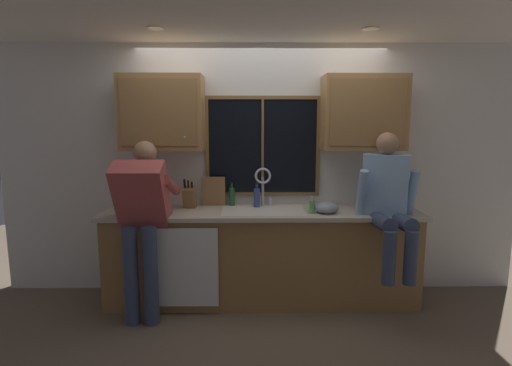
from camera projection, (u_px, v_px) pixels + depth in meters
back_wall at (261, 170)px, 4.09m from camera, size 5.39×0.12×2.55m
ceiling_downlight_left at (156, 28)px, 3.24m from camera, size 0.14×0.14×0.01m
ceiling_downlight_right at (370, 29)px, 3.26m from camera, size 0.14×0.14×0.01m
window_glass at (263, 147)px, 3.99m from camera, size 1.10×0.02×0.95m
window_frame_top at (263, 98)px, 3.90m from camera, size 1.17×0.02×0.04m
window_frame_bottom at (263, 194)px, 4.05m from camera, size 1.17×0.02×0.04m
window_frame_left at (207, 147)px, 3.97m from camera, size 0.03×0.02×0.95m
window_frame_right at (318, 147)px, 3.98m from camera, size 0.03×0.02×0.95m
window_mullion_center at (263, 147)px, 3.97m from camera, size 0.02×0.02×0.95m
lower_cabinet_run at (262, 257)px, 3.87m from camera, size 2.99×0.58×0.88m
countertop at (262, 213)px, 3.78m from camera, size 3.05×0.62×0.04m
dishwasher_front at (185, 268)px, 3.55m from camera, size 0.60×0.02×0.74m
upper_cabinet_left at (162, 113)px, 3.77m from camera, size 0.80×0.36×0.72m
upper_cabinet_right at (363, 113)px, 3.79m from camera, size 0.80×0.36×0.72m
sink at (263, 220)px, 3.80m from camera, size 0.80×0.46×0.21m
faucet at (264, 182)px, 3.93m from camera, size 0.18×0.09×0.40m
person_standing at (142, 213)px, 3.43m from camera, size 0.53×0.66×1.60m
person_sitting_on_counter at (389, 197)px, 3.50m from camera, size 0.54×0.66×1.26m
knife_block at (189, 197)px, 3.90m from camera, size 0.12×0.18×0.32m
cutting_board at (214, 191)px, 3.98m from camera, size 0.24×0.08×0.31m
mixing_bowl at (326, 207)px, 3.69m from camera, size 0.23×0.23×0.11m
soap_dispenser at (312, 206)px, 3.67m from camera, size 0.06×0.07×0.17m
bottle_green_glass at (232, 196)px, 4.00m from camera, size 0.06×0.06×0.24m
bottle_tall_clear at (257, 197)px, 3.93m from camera, size 0.06×0.06×0.25m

